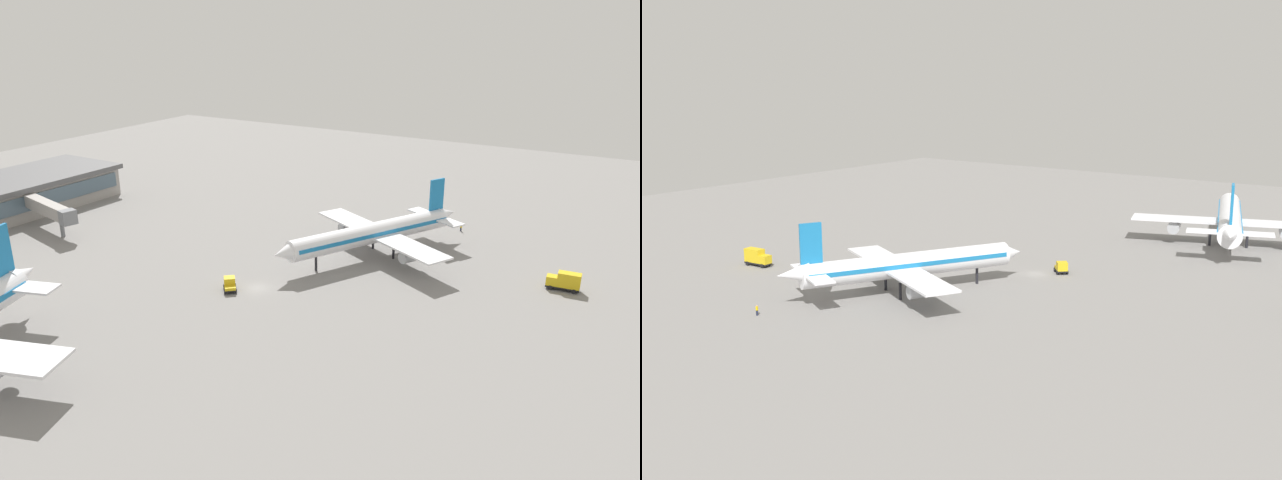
{
  "view_description": "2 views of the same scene",
  "coord_description": "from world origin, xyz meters",
  "views": [
    {
      "loc": [
        80.03,
        59.51,
        45.6
      ],
      "look_at": [
        -13.8,
        4.7,
        5.51
      ],
      "focal_mm": 34.65,
      "sensor_mm": 36.0,
      "label": 1
    },
    {
      "loc": [
        -123.17,
        -73.75,
        36.96
      ],
      "look_at": [
        -2.42,
        15.23,
        4.94
      ],
      "focal_mm": 44.63,
      "sensor_mm": 36.0,
      "label": 2
    }
  ],
  "objects": [
    {
      "name": "ground",
      "position": [
        0.0,
        0.0,
        0.0
      ],
      "size": [
        288.0,
        288.0,
        0.0
      ],
      "primitive_type": "plane",
      "color": "gray"
    },
    {
      "name": "jet_bridge",
      "position": [
        -1.54,
        -56.58,
        5.13
      ],
      "size": [
        7.12,
        19.93,
        6.74
      ],
      "rotation": [
        0.0,
        0.0,
        1.35
      ],
      "color": "#9E9993",
      "rests_on": "ground"
    },
    {
      "name": "ground_crew_worker",
      "position": [
        -47.45,
        21.32,
        0.85
      ],
      "size": [
        0.51,
        0.53,
        1.67
      ],
      "rotation": [
        0.0,
        0.0,
        2.7
      ],
      "color": "#1E2338",
      "rests_on": "ground"
    },
    {
      "name": "baggage_tug",
      "position": [
        3.17,
        -3.63,
        1.16
      ],
      "size": [
        3.74,
        3.66,
        2.3
      ],
      "rotation": [
        0.0,
        0.0,
        3.86
      ],
      "color": "black",
      "rests_on": "ground"
    },
    {
      "name": "catering_truck",
      "position": [
        -26.41,
        46.78,
        1.7
      ],
      "size": [
        2.52,
        5.72,
        3.3
      ],
      "rotation": [
        0.0,
        0.0,
        4.78
      ],
      "color": "black",
      "rests_on": "ground"
    },
    {
      "name": "airplane_taxiing",
      "position": [
        -24.09,
        10.98,
        4.91
      ],
      "size": [
        41.12,
        34.23,
        13.51
      ],
      "rotation": [
        0.0,
        0.0,
        5.81
      ],
      "color": "white",
      "rests_on": "ground"
    }
  ]
}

